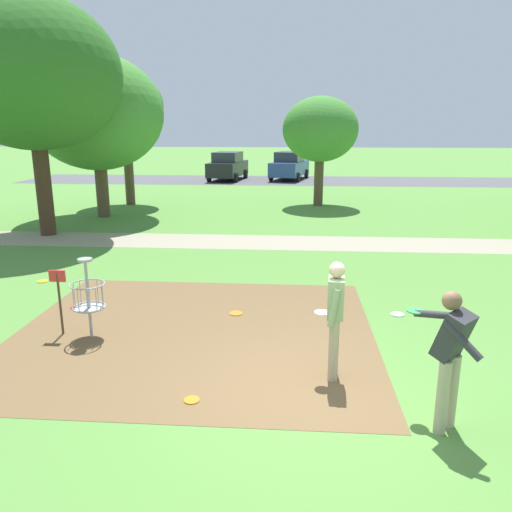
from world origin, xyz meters
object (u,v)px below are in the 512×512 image
at_px(player_throwing, 450,352).
at_px(tree_near_left, 320,130).
at_px(disc_golf_basket, 85,295).
at_px(tree_mid_left, 96,113).
at_px(frisbee_near_basket, 43,281).
at_px(parked_car_leftmost, 228,166).
at_px(frisbee_far_right, 236,313).
at_px(frisbee_far_left, 397,314).
at_px(frisbee_by_tee, 76,307).
at_px(tree_far_left, 125,106).
at_px(frisbee_mid_grass, 192,400).
at_px(parked_car_center_left, 289,166).
at_px(tree_mid_right, 31,74).
at_px(player_waiting_left, 335,313).

height_order(player_throwing, tree_near_left, tree_near_left).
height_order(disc_golf_basket, tree_mid_left, tree_mid_left).
relative_size(frisbee_near_basket, parked_car_leftmost, 0.06).
relative_size(frisbee_far_right, tree_near_left, 0.05).
xyz_separation_m(frisbee_far_left, tree_mid_left, (-9.50, 9.95, 3.95)).
bearing_deg(parked_car_leftmost, tree_near_left, -62.57).
bearing_deg(parked_car_leftmost, frisbee_by_tee, -89.77).
relative_size(tree_near_left, tree_far_left, 0.82).
height_order(frisbee_mid_grass, frisbee_far_left, same).
bearing_deg(disc_golf_basket, tree_mid_left, 109.50).
bearing_deg(frisbee_by_tee, frisbee_far_left, 0.83).
relative_size(frisbee_near_basket, parked_car_center_left, 0.06).
relative_size(frisbee_mid_grass, tree_mid_right, 0.03).
height_order(player_throwing, tree_mid_right, tree_mid_right).
bearing_deg(player_throwing, disc_golf_basket, 156.77).
bearing_deg(frisbee_near_basket, tree_mid_left, 101.56).
height_order(frisbee_mid_grass, tree_mid_right, tree_mid_right).
height_order(frisbee_by_tee, parked_car_center_left, parked_car_center_left).
xyz_separation_m(disc_golf_basket, frisbee_near_basket, (-2.31, 2.94, -0.74)).
height_order(disc_golf_basket, frisbee_mid_grass, disc_golf_basket).
bearing_deg(tree_mid_right, tree_far_left, 84.66).
relative_size(player_throwing, tree_mid_right, 0.23).
height_order(frisbee_near_basket, frisbee_far_left, same).
height_order(frisbee_by_tee, frisbee_far_left, same).
bearing_deg(tree_mid_right, tree_near_left, 37.11).
relative_size(tree_far_left, parked_car_center_left, 1.29).
height_order(frisbee_mid_grass, frisbee_far_right, same).
relative_size(player_throwing, tree_far_left, 0.29).
bearing_deg(parked_car_center_left, frisbee_near_basket, -103.36).
distance_m(player_waiting_left, frisbee_near_basket, 7.59).
bearing_deg(tree_far_left, tree_mid_left, -90.55).
bearing_deg(disc_golf_basket, tree_far_left, 105.29).
height_order(player_waiting_left, tree_far_left, tree_far_left).
relative_size(player_waiting_left, frisbee_near_basket, 6.87).
bearing_deg(tree_mid_right, tree_mid_left, 80.20).
bearing_deg(tree_mid_left, tree_far_left, 89.45).
relative_size(player_waiting_left, tree_far_left, 0.29).
distance_m(tree_mid_right, parked_car_center_left, 20.16).
height_order(frisbee_mid_grass, tree_far_left, tree_far_left).
distance_m(frisbee_by_tee, tree_near_left, 14.98).
bearing_deg(tree_near_left, frisbee_mid_grass, -98.22).
xyz_separation_m(frisbee_by_tee, frisbee_far_right, (3.20, -0.09, 0.00)).
height_order(tree_near_left, tree_mid_right, tree_mid_right).
xyz_separation_m(tree_mid_right, parked_car_leftmost, (3.73, 17.55, -4.12)).
bearing_deg(tree_far_left, tree_near_left, 1.92).
relative_size(player_throwing, frisbee_far_right, 6.80).
distance_m(frisbee_by_tee, frisbee_far_right, 3.20).
xyz_separation_m(player_throwing, frisbee_far_right, (-2.87, 3.51, -0.98)).
xyz_separation_m(frisbee_far_left, parked_car_center_left, (-2.29, 24.63, 0.91)).
bearing_deg(tree_near_left, player_throwing, -87.75).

